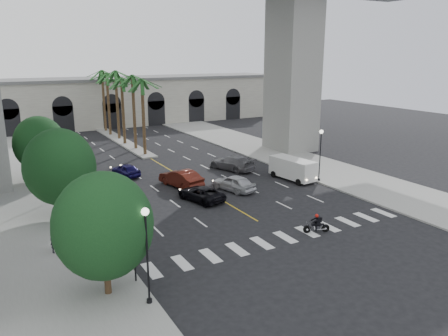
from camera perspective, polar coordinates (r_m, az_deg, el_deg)
ground at (r=32.78m, az=6.41°, el=-8.05°), size 140.00×140.00×0.00m
sidewalk_left at (r=41.45m, az=-23.99°, el=-4.24°), size 8.00×100.00×0.15m
sidewalk_right at (r=52.83m, az=10.19°, el=0.74°), size 8.00×100.00×0.15m
median at (r=66.10m, az=-13.14°, el=3.41°), size 2.00×24.00×0.20m
pier_building at (r=81.81m, az=-16.75°, el=8.24°), size 71.00×10.50×8.50m
palm_a at (r=55.47m, az=-10.68°, el=10.82°), size 3.20×3.20×10.30m
palm_b at (r=59.28m, az=-11.89°, el=11.27°), size 3.20×3.20×10.60m
palm_c at (r=63.04m, az=-13.26°, el=10.96°), size 3.20×3.20×10.10m
palm_d at (r=66.94m, az=-14.00°, el=11.75°), size 3.20×3.20×10.90m
palm_e at (r=70.75m, az=-15.07°, el=11.45°), size 3.20×3.20×10.40m
palm_f at (r=74.68m, az=-15.66°, el=11.77°), size 3.20×3.20×10.70m
street_tree_near at (r=23.57m, az=-15.47°, el=-7.27°), size 5.20×5.20×6.89m
street_tree_mid at (r=35.75m, az=-20.66°, el=0.13°), size 5.44×5.44×7.21m
street_tree_far at (r=47.46m, az=-22.96°, el=2.95°), size 5.04×5.04×6.68m
lamp_post_left_near at (r=22.51m, az=-10.04°, el=-10.25°), size 0.40×0.40×5.35m
lamp_post_left_far at (r=41.98m, az=-19.71°, el=0.89°), size 0.40×0.40×5.35m
lamp_post_right at (r=44.67m, az=12.47°, el=2.21°), size 0.40×0.40×5.35m
traffic_signal_near at (r=25.00m, az=-11.70°, el=-9.50°), size 0.25×0.18×3.65m
traffic_signal_far at (r=28.57m, az=-14.20°, el=-6.51°), size 0.25×0.18×3.65m
motorcycle_rider at (r=32.63m, az=12.10°, el=-7.18°), size 1.90×0.82×1.43m
car_a at (r=41.34m, az=1.28°, el=-1.96°), size 3.03×4.87×1.55m
car_b at (r=42.76m, az=-5.65°, el=-1.34°), size 2.95×5.45×1.71m
car_c at (r=38.66m, az=-3.05°, el=-3.34°), size 3.33×5.16×1.32m
car_d at (r=48.77m, az=1.04°, el=0.69°), size 3.93×6.00×1.62m
car_e at (r=47.46m, az=-12.68°, el=-0.24°), size 2.44×4.21×1.35m
cargo_van at (r=45.29m, az=9.00°, el=-0.03°), size 2.58×5.39×2.22m
pedestrian_a at (r=30.49m, az=-21.21°, el=-8.61°), size 0.78×0.62×1.86m
pedestrian_b at (r=31.76m, az=-17.25°, el=-7.63°), size 0.94×0.88×1.54m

